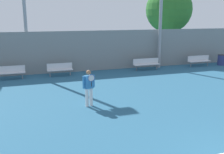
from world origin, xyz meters
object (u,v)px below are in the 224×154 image
object	(u,v)px
bench_courtside_near	(199,60)
bench_by_gate	(146,63)
tennis_player	(89,86)
bench_adjacent_court	(60,68)
tree_green_broad	(169,10)
bench_courtside_far	(9,71)
trash_bin	(221,60)

from	to	relation	value
bench_courtside_near	bench_by_gate	bearing A→B (deg)	180.00
bench_by_gate	tennis_player	bearing A→B (deg)	-132.19
bench_adjacent_court	tree_green_broad	world-z (taller)	tree_green_broad
bench_courtside_far	bench_by_gate	world-z (taller)	same
bench_adjacent_court	bench_by_gate	bearing A→B (deg)	0.01
tennis_player	trash_bin	bearing A→B (deg)	16.03
bench_courtside_near	trash_bin	size ratio (longest dim) A/B	2.27
tennis_player	trash_bin	distance (m)	13.80
bench_adjacent_court	bench_courtside_near	bearing A→B (deg)	0.00
bench_by_gate	trash_bin	distance (m)	6.51
bench_by_gate	tree_green_broad	world-z (taller)	tree_green_broad
bench_courtside_near	bench_by_gate	world-z (taller)	same
bench_courtside_far	trash_bin	bearing A→B (deg)	-0.58
bench_by_gate	trash_bin	size ratio (longest dim) A/B	2.39
tree_green_broad	bench_courtside_near	bearing A→B (deg)	-83.40
bench_adjacent_court	bench_courtside_far	bearing A→B (deg)	179.99
tree_green_broad	bench_courtside_far	bearing A→B (deg)	-162.97
tennis_player	bench_by_gate	size ratio (longest dim) A/B	0.80
bench_courtside_near	trash_bin	world-z (taller)	trash_bin
bench_courtside_far	trash_bin	world-z (taller)	trash_bin
bench_adjacent_court	trash_bin	xyz separation A→B (m)	(12.72, -0.16, -0.07)
tennis_player	bench_adjacent_court	world-z (taller)	tennis_player
trash_bin	tree_green_broad	world-z (taller)	tree_green_broad
bench_courtside_far	trash_bin	distance (m)	15.85
trash_bin	tree_green_broad	size ratio (longest dim) A/B	0.13
bench_courtside_far	tree_green_broad	xyz separation A→B (m)	(13.38, 4.10, 3.87)
bench_by_gate	tree_green_broad	xyz separation A→B (m)	(4.04, 4.10, 3.87)
bench_by_gate	bench_adjacent_court	bearing A→B (deg)	-179.99
trash_bin	tennis_player	bearing A→B (deg)	-153.13
bench_courtside_near	bench_adjacent_court	world-z (taller)	same
tree_green_broad	trash_bin	bearing A→B (deg)	-59.90
tennis_player	trash_bin	size ratio (longest dim) A/B	1.90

